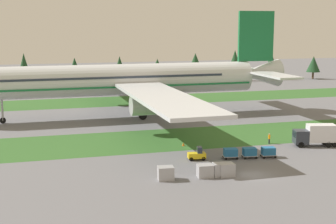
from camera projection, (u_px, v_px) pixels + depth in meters
The scene contains 17 objects.
ground_plane at pixel (253, 175), 65.75m from camera, with size 400.00×400.00×0.00m, color slate.
grass_strip_near at pixel (197, 137), 87.65m from camera, with size 320.00×16.63×0.01m, color #336028.
grass_strip_far at pixel (141, 100), 130.56m from camera, with size 320.00×16.63×0.01m, color #336028.
airliner at pixel (128, 79), 105.67m from camera, with size 70.95×86.76×22.59m.
baggage_tug at pixel (197, 155), 72.95m from camera, with size 2.76×1.65×1.97m.
cargo_dolly_lead at pixel (231, 153), 73.58m from camera, with size 2.39×1.79×1.55m.
cargo_dolly_second at pixel (250, 152), 73.95m from camera, with size 2.39×1.79×1.55m.
cargo_dolly_third at pixel (268, 151), 74.33m from camera, with size 2.39×1.79×1.55m.
catering_truck at pixel (316, 134), 81.08m from camera, with size 7.30×3.84×3.58m.
ground_crew_marshaller at pixel (269, 138), 82.85m from camera, with size 0.36×0.55×1.74m.
uld_container_0 at pixel (166, 173), 63.58m from camera, with size 2.00×1.60×1.75m, color #A3A3A8.
uld_container_1 at pixel (205, 171), 64.74m from camera, with size 2.00×1.60×1.68m, color #A3A3A8.
uld_container_2 at pixel (221, 170), 65.17m from camera, with size 2.00×1.60×1.74m, color #A3A3A8.
uld_container_3 at pixel (226, 170), 65.15m from camera, with size 2.00×1.60×1.74m, color #A3A3A8.
taxiway_marker_0 at pixel (183, 144), 81.50m from camera, with size 0.44×0.44×0.57m, color orange.
taxiway_marker_1 at pixel (316, 137), 86.08m from camera, with size 0.44×0.44×0.65m, color orange.
distant_tree_line at pixel (105, 65), 161.55m from camera, with size 174.72×9.62×11.26m.
Camera 1 is at (-27.92, -57.91, 19.68)m, focal length 53.21 mm.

